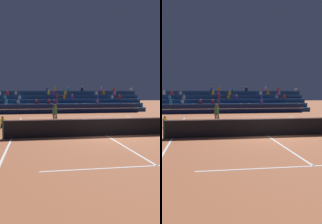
{
  "view_description": "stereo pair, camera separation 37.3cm",
  "coord_description": "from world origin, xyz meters",
  "views": [
    {
      "loc": [
        -4.28,
        -14.91,
        2.62
      ],
      "look_at": [
        -0.83,
        4.39,
        1.1
      ],
      "focal_mm": 42.0,
      "sensor_mm": 36.0,
      "label": 1
    },
    {
      "loc": [
        -3.92,
        -14.97,
        2.62
      ],
      "look_at": [
        -0.83,
        4.39,
        1.1
      ],
      "focal_mm": 42.0,
      "sensor_mm": 36.0,
      "label": 2
    }
  ],
  "objects": [
    {
      "name": "court_lines",
      "position": [
        0.0,
        0.0,
        0.0
      ],
      "size": [
        11.1,
        23.9,
        0.01
      ],
      "color": "white",
      "rests_on": "ground"
    },
    {
      "name": "tennis_ball",
      "position": [
        4.23,
        3.51,
        0.03
      ],
      "size": [
        0.07,
        0.07,
        0.07
      ],
      "primitive_type": "sphere",
      "color": "#C6DB33",
      "rests_on": "ground"
    },
    {
      "name": "ground_plane",
      "position": [
        0.0,
        0.0,
        0.0
      ],
      "size": [
        120.0,
        120.0,
        0.0
      ],
      "primitive_type": "plane",
      "color": "#AD603D"
    },
    {
      "name": "tennis_player",
      "position": [
        -2.74,
        3.99,
        0.99
      ],
      "size": [
        0.6,
        0.82,
        2.5
      ],
      "color": "brown",
      "rests_on": "ground"
    },
    {
      "name": "tennis_net",
      "position": [
        0.0,
        0.0,
        0.54
      ],
      "size": [
        12.0,
        0.1,
        1.1
      ],
      "color": "#2D6B38",
      "rests_on": "ground"
    },
    {
      "name": "sponsor_banner_wall",
      "position": [
        0.0,
        16.89,
        0.55
      ],
      "size": [
        18.0,
        0.26,
        1.1
      ],
      "color": "navy",
      "rests_on": "ground"
    },
    {
      "name": "ball_kid_courtside",
      "position": [
        -6.5,
        4.8,
        0.33
      ],
      "size": [
        0.3,
        0.36,
        0.84
      ],
      "color": "black",
      "rests_on": "ground"
    },
    {
      "name": "bleacher_stand",
      "position": [
        0.0,
        20.69,
        1.02
      ],
      "size": [
        20.88,
        4.75,
        3.38
      ],
      "color": "navy",
      "rests_on": "ground"
    }
  ]
}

